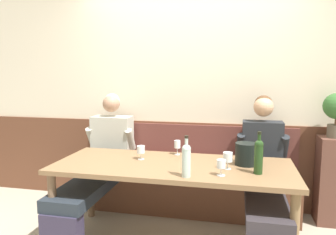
{
  "coord_description": "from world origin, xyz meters",
  "views": [
    {
      "loc": [
        0.55,
        -2.54,
        1.51
      ],
      "look_at": [
        -0.11,
        0.44,
        1.09
      ],
      "focal_mm": 34.35,
      "sensor_mm": 36.0,
      "label": 1
    }
  ],
  "objects_px": {
    "wall_bench": "(186,186)",
    "person_right_seat": "(100,161)",
    "dining_table": "(173,173)",
    "wine_glass_right_end": "(141,150)",
    "wine_glass_left_end": "(228,158)",
    "wine_glass_mid_right": "(221,165)",
    "wine_glass_center_rear": "(177,145)",
    "wine_bottle_amber_mid": "(259,155)",
    "person_center_left_seat": "(264,171)",
    "ice_bucket": "(246,154)",
    "wine_bottle_clear_water": "(186,159)"
  },
  "relations": [
    {
      "from": "wall_bench",
      "to": "person_right_seat",
      "type": "height_order",
      "value": "person_right_seat"
    },
    {
      "from": "dining_table",
      "to": "wine_glass_right_end",
      "type": "xyz_separation_m",
      "value": [
        -0.32,
        0.09,
        0.16
      ]
    },
    {
      "from": "dining_table",
      "to": "wine_glass_left_end",
      "type": "bearing_deg",
      "value": -5.6
    },
    {
      "from": "wine_glass_mid_right",
      "to": "wine_glass_center_rear",
      "type": "xyz_separation_m",
      "value": [
        -0.45,
        0.56,
        0.01
      ]
    },
    {
      "from": "wine_bottle_amber_mid",
      "to": "wine_glass_right_end",
      "type": "distance_m",
      "value": 1.05
    },
    {
      "from": "wall_bench",
      "to": "person_center_left_seat",
      "type": "bearing_deg",
      "value": -25.12
    },
    {
      "from": "dining_table",
      "to": "wine_glass_right_end",
      "type": "relative_size",
      "value": 16.31
    },
    {
      "from": "person_right_seat",
      "to": "wine_glass_left_end",
      "type": "height_order",
      "value": "person_right_seat"
    },
    {
      "from": "dining_table",
      "to": "ice_bucket",
      "type": "height_order",
      "value": "ice_bucket"
    },
    {
      "from": "dining_table",
      "to": "wine_bottle_amber_mid",
      "type": "distance_m",
      "value": 0.76
    },
    {
      "from": "dining_table",
      "to": "wine_bottle_amber_mid",
      "type": "relative_size",
      "value": 6.14
    },
    {
      "from": "wall_bench",
      "to": "wine_glass_right_end",
      "type": "relative_size",
      "value": 18.68
    },
    {
      "from": "wine_bottle_clear_water",
      "to": "wine_glass_mid_right",
      "type": "height_order",
      "value": "wine_bottle_clear_water"
    },
    {
      "from": "person_right_seat",
      "to": "wine_bottle_amber_mid",
      "type": "bearing_deg",
      "value": -16.41
    },
    {
      "from": "ice_bucket",
      "to": "wine_glass_center_rear",
      "type": "height_order",
      "value": "ice_bucket"
    },
    {
      "from": "dining_table",
      "to": "wine_glass_mid_right",
      "type": "bearing_deg",
      "value": -28.28
    },
    {
      "from": "dining_table",
      "to": "wine_bottle_clear_water",
      "type": "xyz_separation_m",
      "value": [
        0.17,
        -0.32,
        0.22
      ]
    },
    {
      "from": "person_center_left_seat",
      "to": "wine_glass_left_end",
      "type": "distance_m",
      "value": 0.54
    },
    {
      "from": "dining_table",
      "to": "person_center_left_seat",
      "type": "bearing_deg",
      "value": 22.91
    },
    {
      "from": "wine_glass_right_end",
      "to": "wall_bench",
      "type": "bearing_deg",
      "value": 62.79
    },
    {
      "from": "wine_glass_right_end",
      "to": "wine_glass_mid_right",
      "type": "height_order",
      "value": "same"
    },
    {
      "from": "wine_bottle_clear_water",
      "to": "wall_bench",
      "type": "bearing_deg",
      "value": 99.49
    },
    {
      "from": "ice_bucket",
      "to": "wine_glass_left_end",
      "type": "height_order",
      "value": "ice_bucket"
    },
    {
      "from": "person_center_left_seat",
      "to": "wine_glass_center_rear",
      "type": "distance_m",
      "value": 0.84
    },
    {
      "from": "dining_table",
      "to": "wine_glass_mid_right",
      "type": "xyz_separation_m",
      "value": [
        0.43,
        -0.23,
        0.16
      ]
    },
    {
      "from": "wine_glass_mid_right",
      "to": "wine_glass_left_end",
      "type": "xyz_separation_m",
      "value": [
        0.04,
        0.18,
        0.01
      ]
    },
    {
      "from": "wall_bench",
      "to": "person_center_left_seat",
      "type": "distance_m",
      "value": 0.94
    },
    {
      "from": "person_right_seat",
      "to": "wine_glass_right_end",
      "type": "xyz_separation_m",
      "value": [
        0.53,
        -0.25,
        0.2
      ]
    },
    {
      "from": "person_right_seat",
      "to": "ice_bucket",
      "type": "height_order",
      "value": "person_right_seat"
    },
    {
      "from": "wine_bottle_clear_water",
      "to": "wine_glass_mid_right",
      "type": "distance_m",
      "value": 0.28
    },
    {
      "from": "person_center_left_seat",
      "to": "wine_glass_left_end",
      "type": "bearing_deg",
      "value": -129.96
    },
    {
      "from": "wall_bench",
      "to": "ice_bucket",
      "type": "xyz_separation_m",
      "value": [
        0.62,
        -0.59,
        0.54
      ]
    },
    {
      "from": "wall_bench",
      "to": "wine_glass_left_end",
      "type": "height_order",
      "value": "wall_bench"
    },
    {
      "from": "wine_bottle_amber_mid",
      "to": "wine_glass_right_end",
      "type": "xyz_separation_m",
      "value": [
        -1.03,
        0.21,
        -0.06
      ]
    },
    {
      "from": "wine_glass_mid_right",
      "to": "wine_glass_left_end",
      "type": "bearing_deg",
      "value": 76.99
    },
    {
      "from": "wine_glass_center_rear",
      "to": "dining_table",
      "type": "bearing_deg",
      "value": -86.01
    },
    {
      "from": "wine_bottle_amber_mid",
      "to": "dining_table",
      "type": "bearing_deg",
      "value": 170.38
    },
    {
      "from": "person_right_seat",
      "to": "wine_glass_center_rear",
      "type": "bearing_deg",
      "value": -0.4
    },
    {
      "from": "wall_bench",
      "to": "wine_glass_mid_right",
      "type": "height_order",
      "value": "wall_bench"
    },
    {
      "from": "wall_bench",
      "to": "wine_glass_right_end",
      "type": "height_order",
      "value": "wall_bench"
    },
    {
      "from": "person_right_seat",
      "to": "ice_bucket",
      "type": "relative_size",
      "value": 6.79
    },
    {
      "from": "wine_glass_left_end",
      "to": "wine_glass_center_rear",
      "type": "distance_m",
      "value": 0.62
    },
    {
      "from": "wine_bottle_clear_water",
      "to": "wine_glass_center_rear",
      "type": "bearing_deg",
      "value": 106.63
    },
    {
      "from": "wine_glass_right_end",
      "to": "wine_bottle_amber_mid",
      "type": "bearing_deg",
      "value": -11.5
    },
    {
      "from": "wall_bench",
      "to": "wine_glass_left_end",
      "type": "xyz_separation_m",
      "value": [
        0.47,
        -0.75,
        0.54
      ]
    },
    {
      "from": "wall_bench",
      "to": "dining_table",
      "type": "bearing_deg",
      "value": -90.0
    },
    {
      "from": "wine_glass_mid_right",
      "to": "wine_glass_center_rear",
      "type": "distance_m",
      "value": 0.72
    },
    {
      "from": "wine_bottle_amber_mid",
      "to": "person_center_left_seat",
      "type": "bearing_deg",
      "value": 80.03
    },
    {
      "from": "person_right_seat",
      "to": "ice_bucket",
      "type": "xyz_separation_m",
      "value": [
        1.47,
        -0.22,
        0.21
      ]
    },
    {
      "from": "wine_glass_mid_right",
      "to": "ice_bucket",
      "type": "bearing_deg",
      "value": 60.84
    }
  ]
}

